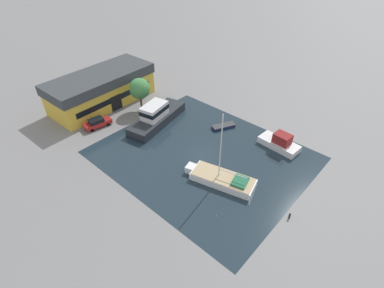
{
  "coord_description": "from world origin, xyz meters",
  "views": [
    {
      "loc": [
        -27.76,
        -22.77,
        29.48
      ],
      "look_at": [
        0.0,
        2.27,
        1.0
      ],
      "focal_mm": 28.0,
      "sensor_mm": 36.0,
      "label": 1
    }
  ],
  "objects_px": {
    "warehouse_building": "(102,89)",
    "small_dinghy": "(224,126)",
    "quay_tree_near_building": "(140,89)",
    "cabin_boat": "(280,143)",
    "sailboat_moored": "(222,179)",
    "parked_car": "(97,123)",
    "motor_cruiser": "(156,116)"
  },
  "relations": [
    {
      "from": "warehouse_building",
      "to": "small_dinghy",
      "type": "height_order",
      "value": "warehouse_building"
    },
    {
      "from": "quay_tree_near_building",
      "to": "cabin_boat",
      "type": "relative_size",
      "value": 0.95
    },
    {
      "from": "sailboat_moored",
      "to": "warehouse_building",
      "type": "bearing_deg",
      "value": 71.46
    },
    {
      "from": "parked_car",
      "to": "sailboat_moored",
      "type": "bearing_deg",
      "value": 18.1
    },
    {
      "from": "sailboat_moored",
      "to": "small_dinghy",
      "type": "height_order",
      "value": "sailboat_moored"
    },
    {
      "from": "quay_tree_near_building",
      "to": "sailboat_moored",
      "type": "xyz_separation_m",
      "value": [
        -5.47,
        -23.43,
        -3.74
      ]
    },
    {
      "from": "sailboat_moored",
      "to": "quay_tree_near_building",
      "type": "bearing_deg",
      "value": 62.21
    },
    {
      "from": "warehouse_building",
      "to": "motor_cruiser",
      "type": "xyz_separation_m",
      "value": [
        2.07,
        -13.11,
        -1.71
      ]
    },
    {
      "from": "quay_tree_near_building",
      "to": "cabin_boat",
      "type": "distance_m",
      "value": 26.6
    },
    {
      "from": "small_dinghy",
      "to": "parked_car",
      "type": "bearing_deg",
      "value": -112.33
    },
    {
      "from": "warehouse_building",
      "to": "quay_tree_near_building",
      "type": "bearing_deg",
      "value": -67.67
    },
    {
      "from": "quay_tree_near_building",
      "to": "cabin_boat",
      "type": "bearing_deg",
      "value": -74.7
    },
    {
      "from": "warehouse_building",
      "to": "quay_tree_near_building",
      "type": "distance_m",
      "value": 8.31
    },
    {
      "from": "warehouse_building",
      "to": "small_dinghy",
      "type": "xyz_separation_m",
      "value": [
        8.88,
        -22.9,
        -2.84
      ]
    },
    {
      "from": "parked_car",
      "to": "sailboat_moored",
      "type": "height_order",
      "value": "sailboat_moored"
    },
    {
      "from": "warehouse_building",
      "to": "motor_cruiser",
      "type": "bearing_deg",
      "value": -82.86
    },
    {
      "from": "parked_car",
      "to": "cabin_boat",
      "type": "relative_size",
      "value": 0.75
    },
    {
      "from": "quay_tree_near_building",
      "to": "motor_cruiser",
      "type": "relative_size",
      "value": 0.47
    },
    {
      "from": "small_dinghy",
      "to": "cabin_boat",
      "type": "height_order",
      "value": "cabin_boat"
    },
    {
      "from": "warehouse_building",
      "to": "motor_cruiser",
      "type": "relative_size",
      "value": 1.54
    },
    {
      "from": "warehouse_building",
      "to": "parked_car",
      "type": "bearing_deg",
      "value": -133.74
    },
    {
      "from": "parked_car",
      "to": "motor_cruiser",
      "type": "bearing_deg",
      "value": 58.88
    },
    {
      "from": "small_dinghy",
      "to": "cabin_boat",
      "type": "bearing_deg",
      "value": 34.38
    },
    {
      "from": "parked_car",
      "to": "motor_cruiser",
      "type": "relative_size",
      "value": 0.37
    },
    {
      "from": "warehouse_building",
      "to": "quay_tree_near_building",
      "type": "xyz_separation_m",
      "value": [
        3.36,
        -7.5,
        1.25
      ]
    },
    {
      "from": "parked_car",
      "to": "small_dinghy",
      "type": "xyz_separation_m",
      "value": [
        14.6,
        -16.53,
        -0.57
      ]
    },
    {
      "from": "quay_tree_near_building",
      "to": "parked_car",
      "type": "relative_size",
      "value": 1.27
    },
    {
      "from": "warehouse_building",
      "to": "sailboat_moored",
      "type": "xyz_separation_m",
      "value": [
        -2.11,
        -30.93,
        -2.49
      ]
    },
    {
      "from": "small_dinghy",
      "to": "motor_cruiser",
      "type": "bearing_deg",
      "value": -118.97
    },
    {
      "from": "quay_tree_near_building",
      "to": "small_dinghy",
      "type": "relative_size",
      "value": 1.45
    },
    {
      "from": "warehouse_building",
      "to": "sailboat_moored",
      "type": "distance_m",
      "value": 31.1
    },
    {
      "from": "cabin_boat",
      "to": "small_dinghy",
      "type": "bearing_deg",
      "value": 101.97
    }
  ]
}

